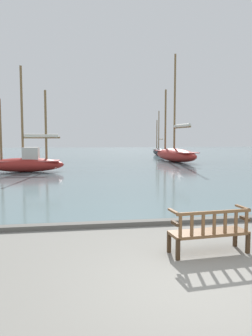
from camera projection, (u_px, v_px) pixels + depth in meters
ground_plane at (207, 288)px, 5.09m from camera, size 160.00×160.00×0.00m
harbor_water at (87, 154)px, 48.36m from camera, size 100.00×80.00×0.08m
quay_edge_kerb at (150, 222)px, 8.87m from camera, size 40.00×0.30×0.12m
park_bench at (209, 231)px, 6.61m from camera, size 1.64×0.67×0.92m
sailboat_nearest_port at (175, 153)px, 32.43m from camera, size 2.83×8.69×10.48m
sailboat_far_starboard at (26, 162)px, 22.25m from camera, size 6.13×1.75×7.08m
sailboat_outer_starboard at (159, 151)px, 44.97m from camera, size 1.65×5.93×6.06m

